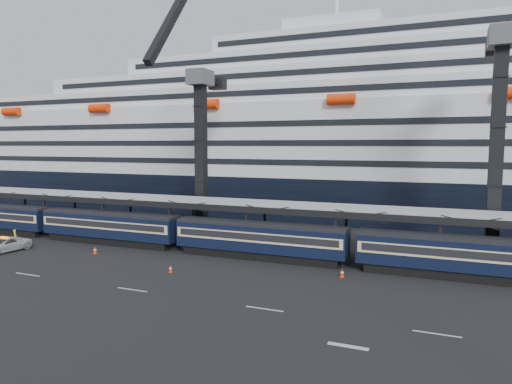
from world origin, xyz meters
TOP-DOWN VIEW (x-y plane):
  - ground at (0.00, 0.00)m, footprint 260.00×260.00m
  - lane_markings at (8.15, -5.23)m, footprint 111.00×4.27m
  - train at (-4.65, 10.00)m, footprint 133.05×3.00m
  - canopy at (0.00, 14.00)m, footprint 130.00×6.25m
  - cruise_ship at (-1.08, 45.99)m, footprint 214.09×28.84m
  - crane_dark_near at (-20.00, 18.59)m, footprint 4.50×17.75m
  - crane_dark_mid at (15.00, 17.59)m, footprint 4.50×18.24m
  - pickup_truck at (-36.25, 1.89)m, footprint 3.26×5.90m
  - worker at (-39.09, 5.66)m, footprint 0.73×0.67m
  - traffic_cone_b at (-25.93, 4.98)m, footprint 0.43×0.43m
  - traffic_cone_c at (-13.93, 1.77)m, footprint 0.36×0.36m
  - traffic_cone_d at (1.70, 6.40)m, footprint 0.42×0.42m

SIDE VIEW (x-z plane):
  - ground at x=0.00m, z-range 0.00..0.00m
  - lane_markings at x=8.15m, z-range 0.00..0.02m
  - traffic_cone_c at x=-13.93m, z-range 0.00..0.72m
  - traffic_cone_d at x=1.70m, z-range -0.01..0.83m
  - traffic_cone_b at x=-25.93m, z-range -0.01..0.86m
  - pickup_truck at x=-36.25m, z-range 0.00..1.56m
  - worker at x=-39.09m, z-range 0.00..1.68m
  - train at x=-4.65m, z-range 0.18..4.23m
  - canopy at x=0.00m, z-range 2.49..8.01m
  - crane_dark_near at x=-20.00m, z-range -5.61..29.47m
  - cruise_ship at x=-1.08m, z-range -4.66..29.34m
  - crane_dark_mid at x=15.00m, z-range -6.46..33.18m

